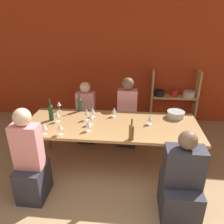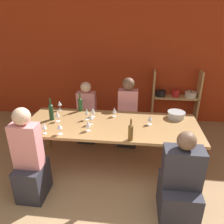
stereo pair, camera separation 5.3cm
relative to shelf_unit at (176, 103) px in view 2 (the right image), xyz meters
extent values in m
cube|color=#B23819|center=(-1.13, 0.20, 0.87)|extent=(8.80, 0.06, 2.70)
cube|color=tan|center=(-0.52, 0.00, 0.13)|extent=(0.04, 0.30, 1.22)
cube|color=tan|center=(0.46, 0.00, 0.13)|extent=(0.04, 0.30, 1.22)
cube|color=tan|center=(-0.03, 0.00, -0.46)|extent=(0.98, 0.30, 0.04)
cylinder|color=red|center=(-0.03, 0.00, -0.39)|extent=(0.22, 0.22, 0.11)
sphere|color=black|center=(-0.03, 0.00, -0.33)|extent=(0.02, 0.02, 0.02)
cylinder|color=#235BAD|center=(0.30, 0.00, -0.39)|extent=(0.23, 0.23, 0.10)
sphere|color=black|center=(0.30, 0.00, -0.33)|extent=(0.02, 0.02, 0.02)
cube|color=tan|center=(-0.03, 0.00, 0.15)|extent=(0.98, 0.30, 0.04)
cylinder|color=black|center=(-0.36, 0.00, 0.23)|extent=(0.22, 0.22, 0.12)
sphere|color=black|center=(-0.36, 0.00, 0.30)|extent=(0.02, 0.02, 0.02)
cylinder|color=red|center=(-0.03, 0.00, 0.24)|extent=(0.16, 0.16, 0.15)
sphere|color=black|center=(-0.03, 0.00, 0.32)|extent=(0.02, 0.02, 0.02)
cylinder|color=silver|center=(0.30, 0.00, 0.23)|extent=(0.25, 0.25, 0.12)
sphere|color=black|center=(0.30, 0.00, 0.30)|extent=(0.02, 0.02, 0.02)
cube|color=#AD7F4C|center=(-1.25, -1.76, 0.27)|extent=(2.63, 1.01, 0.04)
cube|color=#AD7F4C|center=(-2.48, -2.18, -0.11)|extent=(0.08, 0.08, 0.73)
cube|color=#AD7F4C|center=(-0.02, -2.18, -0.11)|extent=(0.08, 0.08, 0.73)
cube|color=#AD7F4C|center=(-2.48, -1.33, -0.11)|extent=(0.08, 0.08, 0.73)
cube|color=#AD7F4C|center=(-0.02, -1.33, -0.11)|extent=(0.08, 0.08, 0.73)
cylinder|color=#B7BABC|center=(-0.24, -1.42, 0.34)|extent=(0.27, 0.27, 0.10)
torus|color=#B7BABC|center=(-0.24, -1.42, 0.39)|extent=(0.28, 0.28, 0.01)
cylinder|color=#1E4C23|center=(-1.83, -1.32, 0.39)|extent=(0.07, 0.07, 0.20)
cone|color=#1E4C23|center=(-1.83, -1.32, 0.51)|extent=(0.07, 0.07, 0.03)
cylinder|color=#1E4C23|center=(-1.83, -1.32, 0.57)|extent=(0.03, 0.03, 0.08)
cylinder|color=brown|center=(-0.94, -2.20, 0.39)|extent=(0.07, 0.07, 0.20)
cone|color=brown|center=(-0.94, -2.20, 0.51)|extent=(0.07, 0.07, 0.03)
cylinder|color=brown|center=(-0.94, -2.20, 0.56)|extent=(0.03, 0.03, 0.07)
cylinder|color=#19381E|center=(-2.20, -1.72, 0.41)|extent=(0.07, 0.07, 0.24)
cone|color=#19381E|center=(-2.20, -1.72, 0.54)|extent=(0.07, 0.07, 0.03)
cylinder|color=#19381E|center=(-2.20, -1.72, 0.60)|extent=(0.03, 0.03, 0.08)
cylinder|color=white|center=(-0.67, -1.71, 0.29)|extent=(0.07, 0.07, 0.00)
cylinder|color=white|center=(-0.67, -1.71, 0.33)|extent=(0.01, 0.01, 0.06)
cone|color=white|center=(-0.67, -1.71, 0.40)|extent=(0.07, 0.07, 0.08)
cylinder|color=maroon|center=(-0.67, -1.71, 0.38)|extent=(0.04, 0.04, 0.03)
cylinder|color=white|center=(-1.55, -2.02, 0.29)|extent=(0.06, 0.06, 0.00)
cylinder|color=white|center=(-1.55, -2.02, 0.33)|extent=(0.01, 0.01, 0.06)
cone|color=white|center=(-1.55, -2.02, 0.41)|extent=(0.07, 0.07, 0.09)
cylinder|color=white|center=(-2.08, -1.77, 0.29)|extent=(0.07, 0.07, 0.00)
cylinder|color=white|center=(-2.08, -1.77, 0.33)|extent=(0.01, 0.01, 0.08)
cone|color=white|center=(-2.08, -1.77, 0.42)|extent=(0.07, 0.07, 0.09)
cylinder|color=white|center=(-1.57, -1.54, 0.29)|extent=(0.07, 0.07, 0.00)
cylinder|color=white|center=(-1.57, -1.54, 0.33)|extent=(0.01, 0.01, 0.07)
cone|color=white|center=(-1.57, -1.54, 0.41)|extent=(0.07, 0.07, 0.09)
cylinder|color=beige|center=(-1.57, -1.54, 0.38)|extent=(0.04, 0.04, 0.03)
cylinder|color=white|center=(-1.23, -1.49, 0.29)|extent=(0.06, 0.06, 0.00)
cylinder|color=white|center=(-1.23, -1.49, 0.33)|extent=(0.01, 0.01, 0.07)
cone|color=white|center=(-1.23, -1.49, 0.41)|extent=(0.07, 0.07, 0.09)
cylinder|color=beige|center=(-1.23, -1.49, 0.38)|extent=(0.04, 0.04, 0.03)
cylinder|color=white|center=(-1.91, -2.16, 0.29)|extent=(0.07, 0.07, 0.00)
cylinder|color=white|center=(-1.91, -2.16, 0.34)|extent=(0.01, 0.01, 0.08)
cone|color=white|center=(-1.91, -2.16, 0.41)|extent=(0.08, 0.08, 0.07)
cylinder|color=maroon|center=(-1.91, -2.16, 0.40)|extent=(0.04, 0.04, 0.03)
cylinder|color=white|center=(-2.20, -1.34, 0.29)|extent=(0.07, 0.07, 0.00)
cylinder|color=white|center=(-2.20, -1.34, 0.34)|extent=(0.01, 0.01, 0.09)
cone|color=white|center=(-2.20, -1.34, 0.42)|extent=(0.07, 0.07, 0.08)
cylinder|color=maroon|center=(-2.20, -1.34, 0.40)|extent=(0.04, 0.04, 0.03)
cylinder|color=white|center=(-1.65, -1.66, 0.29)|extent=(0.07, 0.07, 0.00)
cylinder|color=white|center=(-1.65, -1.66, 0.34)|extent=(0.01, 0.01, 0.09)
cone|color=white|center=(-1.65, -1.66, 0.43)|extent=(0.06, 0.06, 0.10)
cylinder|color=white|center=(-2.13, -2.17, 0.29)|extent=(0.06, 0.06, 0.00)
cylinder|color=white|center=(-2.13, -2.17, 0.33)|extent=(0.01, 0.01, 0.07)
cone|color=white|center=(-2.13, -2.17, 0.41)|extent=(0.07, 0.07, 0.09)
cylinder|color=beige|center=(-2.13, -2.17, 0.39)|extent=(0.04, 0.04, 0.04)
cylinder|color=white|center=(-2.47, -2.17, 0.29)|extent=(0.06, 0.06, 0.00)
cylinder|color=white|center=(-2.47, -2.17, 0.34)|extent=(0.01, 0.01, 0.09)
cone|color=white|center=(-2.47, -2.17, 0.43)|extent=(0.08, 0.08, 0.08)
cylinder|color=beige|center=(-2.47, -2.17, 0.40)|extent=(0.05, 0.05, 0.03)
cylinder|color=white|center=(-1.55, -1.82, 0.29)|extent=(0.06, 0.06, 0.00)
cylinder|color=white|center=(-1.55, -1.82, 0.34)|extent=(0.01, 0.01, 0.09)
cone|color=white|center=(-1.55, -1.82, 0.42)|extent=(0.07, 0.07, 0.08)
cube|color=#2D2D38|center=(-2.22, -2.52, -0.24)|extent=(0.35, 0.43, 0.48)
cube|color=pink|center=(-2.22, -2.52, 0.30)|extent=(0.35, 0.19, 0.60)
sphere|color=beige|center=(-2.22, -2.52, 0.71)|extent=(0.22, 0.22, 0.22)
cube|color=#2D2D38|center=(-1.03, -0.98, -0.24)|extent=(0.35, 0.44, 0.48)
cube|color=pink|center=(-1.03, -0.98, 0.30)|extent=(0.35, 0.19, 0.59)
sphere|color=brown|center=(-1.03, -0.98, 0.70)|extent=(0.22, 0.22, 0.22)
cube|color=#2D2D38|center=(-0.34, -2.65, -0.24)|extent=(0.44, 0.54, 0.49)
cube|color=#2D2D38|center=(-0.34, -2.65, 0.24)|extent=(0.44, 0.24, 0.47)
sphere|color=brown|center=(-0.34, -2.65, 0.58)|extent=(0.21, 0.21, 0.21)
cube|color=#2D2D38|center=(-1.82, -0.94, -0.24)|extent=(0.35, 0.43, 0.49)
cube|color=pink|center=(-1.82, -0.94, 0.25)|extent=(0.35, 0.19, 0.50)
sphere|color=beige|center=(-1.82, -0.94, 0.60)|extent=(0.20, 0.20, 0.20)
camera|label=1|loc=(-0.95, -4.71, 1.78)|focal=35.00mm
camera|label=2|loc=(-0.89, -4.71, 1.78)|focal=35.00mm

